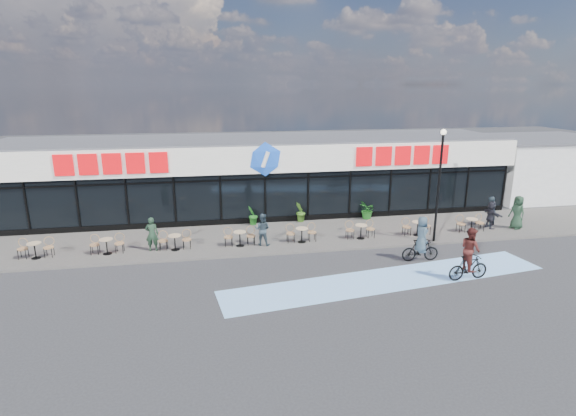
% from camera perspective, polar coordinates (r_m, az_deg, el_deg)
% --- Properties ---
extents(ground, '(120.00, 120.00, 0.00)m').
position_cam_1_polar(ground, '(19.42, -0.21, -8.12)').
color(ground, '#28282B').
rests_on(ground, ground).
extents(sidewalk, '(44.00, 5.00, 0.10)m').
position_cam_1_polar(sidewalk, '(23.55, -2.10, -3.70)').
color(sidewalk, '#514E48').
rests_on(sidewalk, ground).
extents(bike_lane, '(14.17, 4.13, 0.01)m').
position_cam_1_polar(bike_lane, '(19.16, 12.60, -8.83)').
color(bike_lane, '#7EB6EF').
rests_on(bike_lane, ground).
extents(building, '(30.60, 6.57, 4.75)m').
position_cam_1_polar(building, '(28.17, -3.70, 4.29)').
color(building, black).
rests_on(building, ground).
extents(neighbour_building, '(9.20, 7.20, 4.11)m').
position_cam_1_polar(neighbour_building, '(37.45, 29.15, 4.71)').
color(neighbour_building, beige).
rests_on(neighbour_building, ground).
extents(lamp_post, '(0.28, 0.28, 5.61)m').
position_cam_1_polar(lamp_post, '(23.13, 18.68, 3.75)').
color(lamp_post, black).
rests_on(lamp_post, sidewalk).
extents(bistro_set_0, '(1.54, 0.62, 0.90)m').
position_cam_1_polar(bistro_set_0, '(23.53, -29.41, -4.47)').
color(bistro_set_0, tan).
rests_on(bistro_set_0, sidewalk).
extents(bistro_set_1, '(1.54, 0.62, 0.90)m').
position_cam_1_polar(bistro_set_1, '(22.67, -22.00, -4.27)').
color(bistro_set_1, tan).
rests_on(bistro_set_1, sidewalk).
extents(bistro_set_2, '(1.54, 0.62, 0.90)m').
position_cam_1_polar(bistro_set_2, '(22.21, -14.16, -3.98)').
color(bistro_set_2, tan).
rests_on(bistro_set_2, sidewalk).
extents(bistro_set_3, '(1.54, 0.62, 0.90)m').
position_cam_1_polar(bistro_set_3, '(22.18, -6.15, -3.62)').
color(bistro_set_3, tan).
rests_on(bistro_set_3, sidewalk).
extents(bistro_set_4, '(1.54, 0.62, 0.90)m').
position_cam_1_polar(bistro_set_4, '(22.58, 1.72, -3.19)').
color(bistro_set_4, tan).
rests_on(bistro_set_4, sidewalk).
extents(bistro_set_5, '(1.54, 0.62, 0.90)m').
position_cam_1_polar(bistro_set_5, '(23.38, 9.18, -2.72)').
color(bistro_set_5, tan).
rests_on(bistro_set_5, sidewalk).
extents(bistro_set_6, '(1.54, 0.62, 0.90)m').
position_cam_1_polar(bistro_set_6, '(24.56, 16.03, -2.25)').
color(bistro_set_6, tan).
rests_on(bistro_set_6, sidewalk).
extents(bistro_set_7, '(1.54, 0.62, 0.90)m').
position_cam_1_polar(bistro_set_7, '(26.05, 22.17, -1.81)').
color(bistro_set_7, tan).
rests_on(bistro_set_7, sidewalk).
extents(potted_plant_left, '(0.68, 0.75, 1.12)m').
position_cam_1_polar(potted_plant_left, '(25.28, -4.50, -0.94)').
color(potted_plant_left, '#1F661D').
rests_on(potted_plant_left, sidewalk).
extents(potted_plant_mid, '(0.71, 0.79, 1.19)m').
position_cam_1_polar(potted_plant_mid, '(25.75, 1.62, -0.51)').
color(potted_plant_mid, '#39661D').
rests_on(potted_plant_mid, sidewalk).
extents(potted_plant_right, '(0.89, 1.01, 1.08)m').
position_cam_1_polar(potted_plant_right, '(26.75, 10.07, -0.26)').
color(potted_plant_right, '#185317').
rests_on(potted_plant_right, sidewalk).
extents(patron_left, '(0.62, 0.42, 1.66)m').
position_cam_1_polar(patron_left, '(22.20, -16.89, -3.18)').
color(patron_left, '#1D3423').
rests_on(patron_left, sidewalk).
extents(patron_right, '(0.95, 0.86, 1.61)m').
position_cam_1_polar(patron_right, '(22.04, -3.28, -2.72)').
color(patron_right, '#2B3A43').
rests_on(patron_right, sidewalk).
extents(pedestrian_a, '(0.78, 1.01, 1.84)m').
position_cam_1_polar(pedestrian_a, '(27.52, 27.11, -0.48)').
color(pedestrian_a, '#1C3322').
rests_on(pedestrian_a, sidewalk).
extents(pedestrian_b, '(0.56, 1.45, 1.53)m').
position_cam_1_polar(pedestrian_b, '(27.01, 24.36, -0.77)').
color(pedestrian_b, black).
rests_on(pedestrian_b, sidewalk).
extents(pedestrian_c, '(1.00, 0.94, 1.65)m').
position_cam_1_polar(pedestrian_c, '(27.52, 24.25, -0.35)').
color(pedestrian_c, '#31424D').
rests_on(pedestrian_c, sidewalk).
extents(cyclist_a, '(1.79, 0.91, 2.24)m').
position_cam_1_polar(cyclist_a, '(19.75, 22.04, -5.87)').
color(cyclist_a, black).
rests_on(cyclist_a, ground).
extents(cyclist_b, '(1.73, 0.85, 2.11)m').
position_cam_1_polar(cyclist_b, '(21.14, 16.52, -4.27)').
color(cyclist_b, black).
rests_on(cyclist_b, ground).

